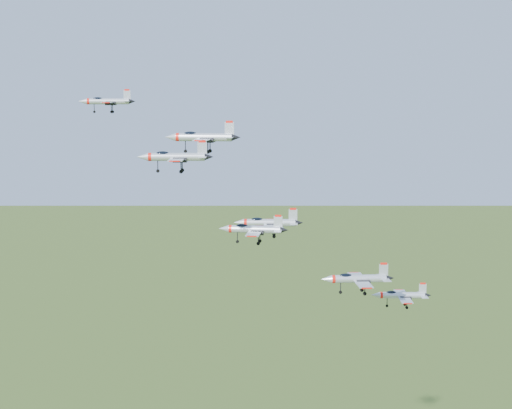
{
  "coord_description": "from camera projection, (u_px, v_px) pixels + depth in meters",
  "views": [
    {
      "loc": [
        18.84,
        -126.56,
        147.68
      ],
      "look_at": [
        9.47,
        -0.67,
        129.03
      ],
      "focal_mm": 50.0,
      "sensor_mm": 36.0,
      "label": 1
    }
  ],
  "objects": [
    {
      "name": "jet_left_low",
      "position": [
        267.0,
        222.0,
        136.95
      ],
      "size": [
        13.47,
        11.12,
        3.6
      ],
      "rotation": [
        0.0,
        0.0,
        0.06
      ],
      "color": "silver"
    },
    {
      "name": "jet_left_high",
      "position": [
        202.0,
        137.0,
        125.59
      ],
      "size": [
        13.57,
        11.16,
        3.64
      ],
      "rotation": [
        0.0,
        0.0,
        -0.02
      ],
      "color": "silver"
    },
    {
      "name": "jet_lead",
      "position": [
        106.0,
        101.0,
        137.33
      ],
      "size": [
        10.93,
        9.13,
        2.92
      ],
      "rotation": [
        0.0,
        0.0,
        0.15
      ],
      "color": "silver"
    },
    {
      "name": "jet_right_high",
      "position": [
        174.0,
        157.0,
        105.27
      ],
      "size": [
        11.4,
        9.45,
        3.05
      ],
      "rotation": [
        0.0,
        0.0,
        0.09
      ],
      "color": "silver"
    },
    {
      "name": "jet_extra",
      "position": [
        400.0,
        295.0,
        138.41
      ],
      "size": [
        11.77,
        9.71,
        3.15
      ],
      "rotation": [
        0.0,
        0.0,
        0.05
      ],
      "color": "silver"
    },
    {
      "name": "jet_right_low",
      "position": [
        252.0,
        229.0,
        119.85
      ],
      "size": [
        11.92,
        9.84,
        3.19
      ],
      "rotation": [
        0.0,
        0.0,
        -0.06
      ],
      "color": "silver"
    },
    {
      "name": "jet_trail",
      "position": [
        357.0,
        278.0,
        129.84
      ],
      "size": [
        13.61,
        11.36,
        3.64
      ],
      "rotation": [
        0.0,
        0.0,
        0.14
      ],
      "color": "silver"
    }
  ]
}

